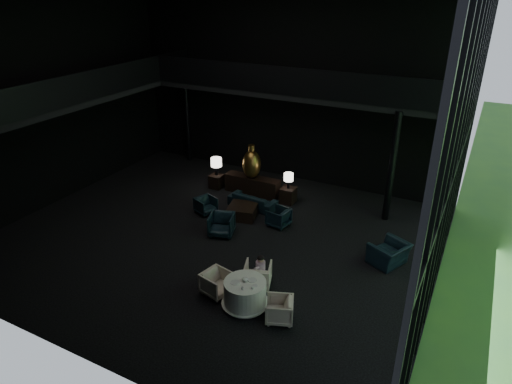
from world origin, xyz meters
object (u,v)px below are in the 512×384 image
at_px(lounge_armchair_west, 206,206).
at_px(dining_table, 245,295).
at_px(sofa, 253,199).
at_px(dining_chair_east, 279,310).
at_px(lounge_armchair_east, 278,217).
at_px(window_armchair, 389,250).
at_px(lounge_armchair_south, 221,223).
at_px(dining_chair_west, 217,283).
at_px(console, 252,185).
at_px(table_lamp_right, 289,178).
at_px(side_table_left, 217,181).
at_px(coffee_table, 243,211).
at_px(side_table_right, 288,195).
at_px(child, 261,265).
at_px(bronze_urn, 252,164).
at_px(dining_chair_north, 258,274).
at_px(table_lamp_left, 216,163).

height_order(lounge_armchair_west, dining_table, dining_table).
relative_size(sofa, dining_chair_east, 2.63).
height_order(lounge_armchair_east, window_armchair, window_armchair).
xyz_separation_m(lounge_armchair_south, dining_chair_west, (1.56, -2.82, -0.09)).
bearing_deg(dining_chair_east, console, -168.20).
bearing_deg(table_lamp_right, lounge_armchair_east, -76.44).
relative_size(side_table_left, dining_table, 0.44).
xyz_separation_m(coffee_table, dining_chair_east, (3.53, -4.47, 0.10)).
height_order(sofa, lounge_armchair_west, sofa).
bearing_deg(lounge_armchair_east, dining_chair_west, 10.43).
bearing_deg(table_lamp_right, window_armchair, -29.16).
relative_size(console, side_table_right, 3.82).
bearing_deg(dining_chair_west, lounge_armchair_west, 49.23).
distance_m(coffee_table, child, 4.28).
bearing_deg(lounge_armchair_east, lounge_armchair_south, -35.76).
bearing_deg(lounge_armchair_east, bronze_urn, -123.27).
height_order(side_table_left, dining_chair_north, dining_chair_north).
bearing_deg(side_table_left, dining_chair_west, -58.09).
bearing_deg(dining_chair_east, lounge_armchair_south, -151.52).
height_order(sofa, dining_table, dining_table).
height_order(table_lamp_right, lounge_armchair_south, table_lamp_right).
xyz_separation_m(table_lamp_right, dining_chair_north, (1.38, -5.27, -0.67)).
xyz_separation_m(sofa, dining_chair_east, (3.58, -5.34, -0.01)).
height_order(console, side_table_right, console).
distance_m(console, child, 6.22).
height_order(lounge_armchair_west, coffee_table, lounge_armchair_west).
relative_size(lounge_armchair_west, lounge_armchair_south, 0.70).
bearing_deg(console, bronze_urn, -90.00).
bearing_deg(window_armchair, dining_chair_west, -21.71).
bearing_deg(table_lamp_right, dining_chair_north, -75.29).
bearing_deg(coffee_table, table_lamp_right, 62.24).
bearing_deg(dining_chair_west, side_table_left, 44.49).
distance_m(window_armchair, dining_chair_north, 4.14).
height_order(table_lamp_left, lounge_armchair_south, table_lamp_left).
height_order(side_table_left, table_lamp_right, table_lamp_right).
bearing_deg(side_table_right, dining_chair_west, -84.77).
height_order(dining_chair_north, child, child).
height_order(side_table_left, table_lamp_left, table_lamp_left).
bearing_deg(table_lamp_left, sofa, -23.03).
distance_m(sofa, lounge_armchair_west, 1.81).
xyz_separation_m(lounge_armchair_south, dining_chair_north, (2.38, -1.95, -0.07)).
bearing_deg(side_table_right, side_table_left, -178.26).
bearing_deg(console, side_table_right, -2.28).
height_order(lounge_armchair_west, dining_chair_east, dining_chair_east).
distance_m(console, side_table_left, 1.61).
xyz_separation_m(lounge_armchair_south, dining_table, (2.50, -2.90, -0.11)).
bearing_deg(dining_chair_west, coffee_table, 32.49).
relative_size(coffee_table, child, 1.72).
xyz_separation_m(side_table_left, dining_chair_west, (3.76, -6.04, 0.07)).
bearing_deg(lounge_armchair_west, child, -106.75).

